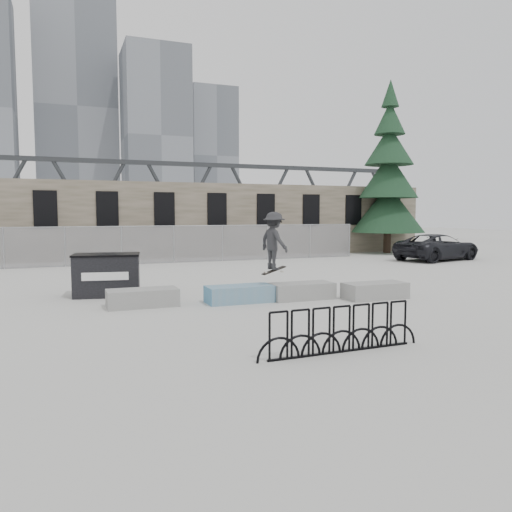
{
  "coord_description": "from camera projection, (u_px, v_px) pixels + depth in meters",
  "views": [
    {
      "loc": [
        -5.61,
        -14.15,
        2.69
      ],
      "look_at": [
        0.22,
        0.83,
        1.3
      ],
      "focal_mm": 35.0,
      "sensor_mm": 36.0,
      "label": 1
    }
  ],
  "objects": [
    {
      "name": "skyline_towers",
      "position": [
        83.0,
        123.0,
        100.34
      ],
      "size": [
        58.0,
        28.0,
        48.0
      ],
      "color": "slate",
      "rests_on": "ground"
    },
    {
      "name": "planter_offset",
      "position": [
        375.0,
        290.0,
        15.69
      ],
      "size": [
        2.0,
        0.9,
        0.5
      ],
      "color": "#979794",
      "rests_on": "ground"
    },
    {
      "name": "stone_wall",
      "position": [
        161.0,
        220.0,
        30.28
      ],
      "size": [
        36.0,
        2.58,
        4.5
      ],
      "color": "#665C4B",
      "rests_on": "ground"
    },
    {
      "name": "chainlink_fence",
      "position": [
        174.0,
        244.0,
        26.91
      ],
      "size": [
        22.06,
        0.06,
        2.02
      ],
      "color": "gray",
      "rests_on": "ground"
    },
    {
      "name": "planter_center_left",
      "position": [
        239.0,
        293.0,
        15.04
      ],
      "size": [
        2.0,
        0.9,
        0.5
      ],
      "color": "teal",
      "rests_on": "ground"
    },
    {
      "name": "ground",
      "position": [
        259.0,
        300.0,
        15.4
      ],
      "size": [
        120.0,
        120.0,
        0.0
      ],
      "primitive_type": "plane",
      "color": "beige",
      "rests_on": "ground"
    },
    {
      "name": "suv",
      "position": [
        437.0,
        247.0,
        28.51
      ],
      "size": [
        5.81,
        3.64,
        1.5
      ],
      "primitive_type": "imported",
      "rotation": [
        0.0,
        0.0,
        1.8
      ],
      "color": "black",
      "rests_on": "ground"
    },
    {
      "name": "spruce_tree",
      "position": [
        388.0,
        182.0,
        33.41
      ],
      "size": [
        4.88,
        4.88,
        11.5
      ],
      "color": "#38281E",
      "rests_on": "ground"
    },
    {
      "name": "dumpster",
      "position": [
        107.0,
        275.0,
        16.21
      ],
      "size": [
        2.27,
        1.6,
        1.37
      ],
      "rotation": [
        0.0,
        0.0,
        -0.17
      ],
      "color": "black",
      "rests_on": "ground"
    },
    {
      "name": "planter_far_left",
      "position": [
        143.0,
        297.0,
        14.36
      ],
      "size": [
        2.0,
        0.9,
        0.5
      ],
      "color": "#979794",
      "rests_on": "ground"
    },
    {
      "name": "truss_bridge",
      "position": [
        181.0,
        203.0,
        69.72
      ],
      "size": [
        70.0,
        3.0,
        9.8
      ],
      "color": "#2D3033",
      "rests_on": "ground"
    },
    {
      "name": "planter_center_right",
      "position": [
        302.0,
        290.0,
        15.64
      ],
      "size": [
        2.0,
        0.9,
        0.5
      ],
      "color": "#979794",
      "rests_on": "ground"
    },
    {
      "name": "skateboarder",
      "position": [
        274.0,
        241.0,
        15.24
      ],
      "size": [
        0.94,
        1.27,
        1.91
      ],
      "rotation": [
        0.0,
        0.0,
        1.84
      ],
      "color": "#292A2C",
      "rests_on": "ground"
    },
    {
      "name": "bike_rack",
      "position": [
        342.0,
        330.0,
        9.6
      ],
      "size": [
        3.59,
        0.18,
        0.9
      ],
      "rotation": [
        0.0,
        0.0,
        0.04
      ],
      "color": "black",
      "rests_on": "ground"
    }
  ]
}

